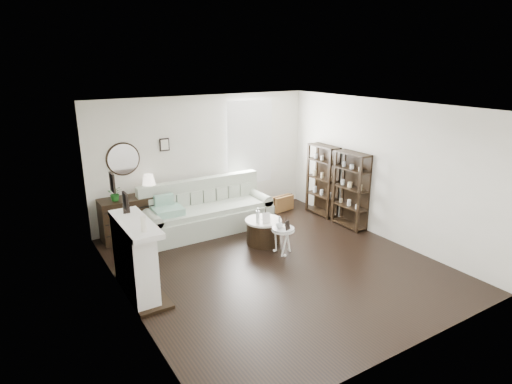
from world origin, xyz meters
TOP-DOWN VIEW (x-y plane):
  - room at (0.73, 2.70)m, footprint 5.50×5.50m
  - fireplace at (-2.32, 0.30)m, footprint 0.50×1.40m
  - shelf_unit_far at (2.33, 1.55)m, footprint 0.30×0.80m
  - shelf_unit_near at (2.33, 0.65)m, footprint 0.30×0.80m
  - sofa at (-0.31, 2.08)m, footprint 2.67×0.92m
  - quilt at (-1.19, 1.95)m, footprint 0.56×0.47m
  - suitcase at (1.72, 2.21)m, footprint 0.54×0.23m
  - dresser at (-1.72, 2.47)m, footprint 1.25×0.54m
  - table_lamp at (-1.36, 2.47)m, footprint 0.27×0.27m
  - potted_plant at (-2.03, 2.42)m, footprint 0.32×0.30m
  - drum_table at (0.30, 0.85)m, footprint 0.70×0.70m
  - pedestal_table at (0.36, 0.29)m, footprint 0.41×0.41m
  - eiffel_drum at (0.38, 0.90)m, footprint 0.12×0.12m
  - bottle_drum at (0.12, 0.78)m, footprint 0.07×0.07m
  - card_frame_drum at (0.25, 0.68)m, footprint 0.16×0.09m
  - eiffel_ped at (0.44, 0.32)m, footprint 0.12×0.12m
  - flask_ped at (0.29, 0.31)m, footprint 0.12×0.12m
  - card_frame_ped at (0.38, 0.18)m, footprint 0.13×0.09m

SIDE VIEW (x-z plane):
  - suitcase at x=1.72m, z-range 0.00..0.35m
  - drum_table at x=0.30m, z-range 0.00..0.49m
  - sofa at x=-0.31m, z-range -0.18..0.86m
  - dresser at x=-1.72m, z-range 0.00..0.83m
  - pedestal_table at x=0.36m, z-range 0.21..0.71m
  - fireplace at x=-2.32m, z-range -0.38..1.46m
  - card_frame_ped at x=0.38m, z-range 0.50..0.66m
  - eiffel_ped at x=0.44m, z-range 0.50..0.67m
  - card_frame_drum at x=0.25m, z-range 0.49..0.69m
  - eiffel_drum at x=0.38m, z-range 0.49..0.70m
  - quilt at x=-1.19m, z-range 0.53..0.67m
  - flask_ped at x=0.29m, z-range 0.50..0.73m
  - bottle_drum at x=0.12m, z-range 0.49..0.78m
  - shelf_unit_far at x=2.33m, z-range 0.00..1.60m
  - shelf_unit_near at x=2.33m, z-range 0.00..1.60m
  - potted_plant at x=-2.03m, z-range 0.83..1.13m
  - table_lamp at x=-1.36m, z-range 0.83..1.24m
  - room at x=0.73m, z-range -1.15..4.35m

